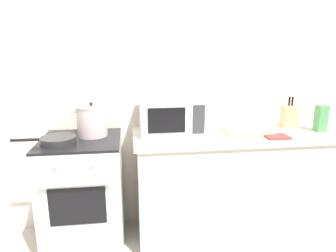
{
  "coord_description": "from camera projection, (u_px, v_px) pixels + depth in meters",
  "views": [
    {
      "loc": [
        0.03,
        -1.64,
        1.58
      ],
      "look_at": [
        0.33,
        0.6,
        1.0
      ],
      "focal_mm": 31.9,
      "sensor_mm": 36.0,
      "label": 1
    }
  ],
  "objects": [
    {
      "name": "oven_mitt",
      "position": [
        277.0,
        137.0,
        2.31
      ],
      "size": [
        0.18,
        0.14,
        0.02
      ],
      "primitive_type": "cube",
      "color": "#993333",
      "rests_on": "countertop_right"
    },
    {
      "name": "pasta_box",
      "position": [
        321.0,
        118.0,
        2.46
      ],
      "size": [
        0.08,
        0.08,
        0.22
      ],
      "primitive_type": "cube",
      "color": "#4C9356",
      "rests_on": "countertop_right"
    },
    {
      "name": "stove",
      "position": [
        84.0,
        194.0,
        2.38
      ],
      "size": [
        0.6,
        0.64,
        0.92
      ],
      "color": "white",
      "rests_on": "ground_plane"
    },
    {
      "name": "cutting_board",
      "position": [
        247.0,
        132.0,
        2.44
      ],
      "size": [
        0.36,
        0.26,
        0.02
      ],
      "primitive_type": "cube",
      "color": "tan",
      "rests_on": "countertop_right"
    },
    {
      "name": "frying_pan",
      "position": [
        57.0,
        140.0,
        2.16
      ],
      "size": [
        0.46,
        0.26,
        0.05
      ],
      "color": "#28282B",
      "rests_on": "stove"
    },
    {
      "name": "microwave",
      "position": [
        171.0,
        115.0,
        2.4
      ],
      "size": [
        0.5,
        0.37,
        0.3
      ],
      "color": "white",
      "rests_on": "countertop_right"
    },
    {
      "name": "knife_block",
      "position": [
        289.0,
        116.0,
        2.61
      ],
      "size": [
        0.13,
        0.1,
        0.27
      ],
      "color": "tan",
      "rests_on": "countertop_right"
    },
    {
      "name": "lower_cabinet_right",
      "position": [
        234.0,
        186.0,
        2.57
      ],
      "size": [
        1.64,
        0.56,
        0.88
      ],
      "primitive_type": "cube",
      "color": "beige",
      "rests_on": "ground_plane"
    },
    {
      "name": "back_wall",
      "position": [
        160.0,
        88.0,
        2.63
      ],
      "size": [
        4.4,
        0.1,
        2.5
      ],
      "primitive_type": "cube",
      "color": "silver",
      "rests_on": "ground_plane"
    },
    {
      "name": "stock_pot",
      "position": [
        92.0,
        121.0,
        2.33
      ],
      "size": [
        0.32,
        0.24,
        0.27
      ],
      "color": "beige",
      "rests_on": "stove"
    },
    {
      "name": "countertop_right",
      "position": [
        237.0,
        135.0,
        2.45
      ],
      "size": [
        1.7,
        0.6,
        0.04
      ],
      "primitive_type": "cube",
      "color": "beige",
      "rests_on": "lower_cabinet_right"
    }
  ]
}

